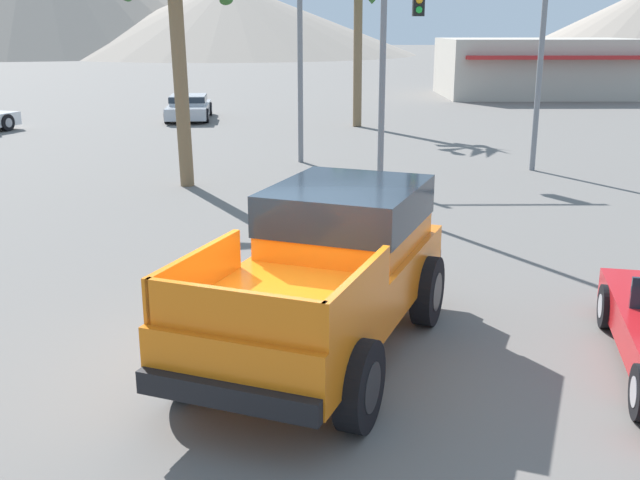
% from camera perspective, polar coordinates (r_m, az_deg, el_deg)
% --- Properties ---
extents(ground_plane, '(320.00, 320.00, 0.00)m').
position_cam_1_polar(ground_plane, '(9.34, -2.47, -9.98)').
color(ground_plane, slate).
extents(orange_pickup_truck, '(3.74, 5.59, 2.05)m').
position_cam_1_polar(orange_pickup_truck, '(9.66, 0.86, -1.57)').
color(orange_pickup_truck, orange).
rests_on(orange_pickup_truck, ground_plane).
extents(parked_car_silver, '(2.16, 4.61, 1.10)m').
position_cam_1_polar(parked_car_silver, '(34.74, -9.96, 9.97)').
color(parked_car_silver, '#B7BABF').
rests_on(parked_car_silver, ground_plane).
extents(traffic_light_main, '(3.53, 0.38, 5.75)m').
position_cam_1_polar(traffic_light_main, '(22.97, 19.90, 14.89)').
color(traffic_light_main, slate).
rests_on(traffic_light_main, ground_plane).
extents(traffic_light_crosswalk, '(4.07, 0.38, 5.56)m').
position_cam_1_polar(traffic_light_crosswalk, '(23.10, 2.49, 15.56)').
color(traffic_light_crosswalk, slate).
rests_on(traffic_light_crosswalk, ground_plane).
extents(street_lamp_post, '(0.90, 0.24, 7.58)m').
position_cam_1_polar(street_lamp_post, '(16.89, 4.90, 17.57)').
color(street_lamp_post, slate).
rests_on(street_lamp_post, ground_plane).
extents(palm_tree_tall, '(2.47, 2.51, 6.33)m').
position_cam_1_polar(palm_tree_tall, '(31.70, 2.93, 17.23)').
color(palm_tree_tall, brown).
rests_on(palm_tree_tall, ground_plane).
extents(storefront_building, '(11.15, 7.93, 3.35)m').
position_cam_1_polar(storefront_building, '(47.61, 16.18, 12.51)').
color(storefront_building, '#BCB2A3').
rests_on(storefront_building, ground_plane).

